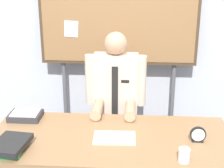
{
  "coord_description": "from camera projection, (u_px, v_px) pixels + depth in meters",
  "views": [
    {
      "loc": [
        0.18,
        -2.26,
        1.95
      ],
      "look_at": [
        0.0,
        0.2,
        1.08
      ],
      "focal_mm": 54.74,
      "sensor_mm": 36.0,
      "label": 1
    }
  ],
  "objects": [
    {
      "name": "desk_clock",
      "position": [
        198.0,
        135.0,
        2.46
      ],
      "size": [
        0.12,
        0.04,
        0.12
      ],
      "color": "black",
      "rests_on": "desk"
    },
    {
      "name": "back_wall",
      "position": [
        119.0,
        25.0,
        3.55
      ],
      "size": [
        6.4,
        0.08,
        2.7
      ],
      "primitive_type": "cube",
      "color": "silver",
      "rests_on": "ground_plane"
    },
    {
      "name": "open_notebook",
      "position": [
        114.0,
        138.0,
        2.52
      ],
      "size": [
        0.32,
        0.21,
        0.01
      ],
      "primitive_type": "cube",
      "rotation": [
        0.0,
        0.0,
        0.04
      ],
      "color": "#F4EFCC",
      "rests_on": "desk"
    },
    {
      "name": "coffee_mug",
      "position": [
        184.0,
        155.0,
        2.21
      ],
      "size": [
        0.08,
        0.08,
        0.09
      ],
      "primitive_type": "cylinder",
      "color": "white",
      "rests_on": "desk"
    },
    {
      "name": "paper_tray",
      "position": [
        26.0,
        115.0,
        2.84
      ],
      "size": [
        0.26,
        0.2,
        0.06
      ],
      "color": "#333338",
      "rests_on": "desk"
    },
    {
      "name": "desk",
      "position": [
        110.0,
        146.0,
        2.57
      ],
      "size": [
        1.82,
        0.82,
        0.73
      ],
      "color": "#9E754C",
      "rests_on": "ground_plane"
    },
    {
      "name": "book_stack",
      "position": [
        10.0,
        146.0,
        2.34
      ],
      "size": [
        0.25,
        0.32,
        0.07
      ],
      "color": "#337F47",
      "rests_on": "desk"
    },
    {
      "name": "person",
      "position": [
        115.0,
        112.0,
        3.19
      ],
      "size": [
        0.55,
        0.56,
        1.4
      ],
      "color": "#2D2D33",
      "rests_on": "ground_plane"
    },
    {
      "name": "bulletin_board",
      "position": [
        119.0,
        7.0,
        3.29
      ],
      "size": [
        1.57,
        0.09,
        2.17
      ],
      "color": "#4C3823",
      "rests_on": "ground_plane"
    }
  ]
}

